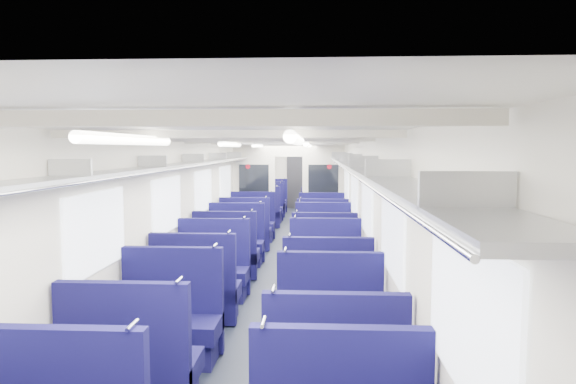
% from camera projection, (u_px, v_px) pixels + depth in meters
% --- Properties ---
extents(floor, '(2.80, 18.00, 0.01)m').
position_uv_depth(floor, '(281.00, 261.00, 10.03)').
color(floor, black).
rests_on(floor, ground).
extents(ceiling, '(2.80, 18.00, 0.01)m').
position_uv_depth(ceiling, '(280.00, 141.00, 9.83)').
color(ceiling, white).
rests_on(ceiling, wall_left).
extents(wall_left, '(0.02, 18.00, 2.35)m').
position_uv_depth(wall_left, '(209.00, 201.00, 10.01)').
color(wall_left, beige).
rests_on(wall_left, floor).
extents(dado_left, '(0.03, 17.90, 0.70)m').
position_uv_depth(dado_left, '(211.00, 243.00, 10.08)').
color(dado_left, '#14113B').
rests_on(dado_left, floor).
extents(wall_right, '(0.02, 18.00, 2.35)m').
position_uv_depth(wall_right, '(353.00, 202.00, 9.86)').
color(wall_right, beige).
rests_on(wall_right, floor).
extents(dado_right, '(0.03, 17.90, 0.70)m').
position_uv_depth(dado_right, '(352.00, 244.00, 9.93)').
color(dado_right, '#14113B').
rests_on(dado_right, floor).
extents(wall_far, '(2.80, 0.02, 2.35)m').
position_uv_depth(wall_far, '(297.00, 176.00, 18.89)').
color(wall_far, beige).
rests_on(wall_far, floor).
extents(luggage_rack_left, '(0.36, 17.40, 0.18)m').
position_uv_depth(luggage_rack_left, '(218.00, 160.00, 9.93)').
color(luggage_rack_left, '#B2B5BA').
rests_on(luggage_rack_left, wall_left).
extents(luggage_rack_right, '(0.36, 17.40, 0.18)m').
position_uv_depth(luggage_rack_right, '(343.00, 160.00, 9.80)').
color(luggage_rack_right, '#B2B5BA').
rests_on(luggage_rack_right, wall_right).
extents(windows, '(2.78, 15.60, 0.75)m').
position_uv_depth(windows, '(279.00, 191.00, 9.46)').
color(windows, white).
rests_on(windows, wall_left).
extents(ceiling_fittings, '(2.70, 16.06, 0.11)m').
position_uv_depth(ceiling_fittings, '(279.00, 144.00, 9.58)').
color(ceiling_fittings, silver).
rests_on(ceiling_fittings, ceiling).
extents(end_door, '(0.75, 0.06, 2.00)m').
position_uv_depth(end_door, '(297.00, 181.00, 18.84)').
color(end_door, black).
rests_on(end_door, floor).
extents(bulkhead, '(2.80, 0.10, 2.35)m').
position_uv_depth(bulkhead, '(289.00, 187.00, 12.91)').
color(bulkhead, silver).
rests_on(bulkhead, floor).
extents(seat_4, '(1.07, 0.59, 1.20)m').
position_uv_depth(seat_4, '(131.00, 372.00, 4.19)').
color(seat_4, '#110E47').
rests_on(seat_4, floor).
extents(seat_6, '(1.07, 0.59, 1.20)m').
position_uv_depth(seat_6, '(170.00, 325.00, 5.31)').
color(seat_6, '#110E47').
rests_on(seat_6, floor).
extents(seat_7, '(1.07, 0.59, 1.20)m').
position_uv_depth(seat_7, '(330.00, 334.00, 5.06)').
color(seat_7, '#110E47').
rests_on(seat_7, floor).
extents(seat_8, '(1.07, 0.59, 1.20)m').
position_uv_depth(seat_8, '(196.00, 293.00, 6.48)').
color(seat_8, '#110E47').
rests_on(seat_8, floor).
extents(seat_9, '(1.07, 0.59, 1.20)m').
position_uv_depth(seat_9, '(327.00, 300.00, 6.20)').
color(seat_9, '#110E47').
rests_on(seat_9, floor).
extents(seat_10, '(1.07, 0.59, 1.20)m').
position_uv_depth(seat_10, '(213.00, 273.00, 7.52)').
color(seat_10, '#110E47').
rests_on(seat_10, floor).
extents(seat_11, '(1.07, 0.59, 1.20)m').
position_uv_depth(seat_11, '(325.00, 273.00, 7.56)').
color(seat_11, '#110E47').
rests_on(seat_11, floor).
extents(seat_12, '(1.07, 0.59, 1.20)m').
position_uv_depth(seat_12, '(226.00, 257.00, 8.68)').
color(seat_12, '#110E47').
rests_on(seat_12, floor).
extents(seat_13, '(1.07, 0.59, 1.20)m').
position_uv_depth(seat_13, '(324.00, 259.00, 8.51)').
color(seat_13, '#110E47').
rests_on(seat_13, floor).
extents(seat_14, '(1.07, 0.59, 1.20)m').
position_uv_depth(seat_14, '(236.00, 245.00, 9.72)').
color(seat_14, '#110E47').
rests_on(seat_14, floor).
extents(seat_15, '(1.07, 0.59, 1.20)m').
position_uv_depth(seat_15, '(323.00, 244.00, 9.79)').
color(seat_15, '#110E47').
rests_on(seat_15, floor).
extents(seat_16, '(1.07, 0.59, 1.20)m').
position_uv_depth(seat_16, '(246.00, 233.00, 11.06)').
color(seat_16, '#110E47').
rests_on(seat_16, floor).
extents(seat_17, '(1.07, 0.59, 1.20)m').
position_uv_depth(seat_17, '(322.00, 236.00, 10.77)').
color(seat_17, '#110E47').
rests_on(seat_17, floor).
extents(seat_18, '(1.07, 0.59, 1.20)m').
position_uv_depth(seat_18, '(252.00, 225.00, 12.22)').
color(seat_18, '#110E47').
rests_on(seat_18, floor).
extents(seat_19, '(1.07, 0.59, 1.20)m').
position_uv_depth(seat_19, '(322.00, 227.00, 11.98)').
color(seat_19, '#110E47').
rests_on(seat_19, floor).
extents(seat_20, '(1.07, 0.59, 1.20)m').
position_uv_depth(seat_20, '(261.00, 214.00, 14.24)').
color(seat_20, '#110E47').
rests_on(seat_20, floor).
extents(seat_21, '(1.07, 0.59, 1.20)m').
position_uv_depth(seat_21, '(321.00, 216.00, 13.99)').
color(seat_21, '#110E47').
rests_on(seat_21, floor).
extents(seat_22, '(1.07, 0.59, 1.20)m').
position_uv_depth(seat_22, '(265.00, 210.00, 15.37)').
color(seat_22, '#110E47').
rests_on(seat_22, floor).
extents(seat_23, '(1.07, 0.59, 1.20)m').
position_uv_depth(seat_23, '(320.00, 211.00, 15.12)').
color(seat_23, '#110E47').
rests_on(seat_23, floor).
extents(seat_24, '(1.07, 0.59, 1.20)m').
position_uv_depth(seat_24, '(268.00, 206.00, 16.39)').
color(seat_24, '#110E47').
rests_on(seat_24, floor).
extents(seat_25, '(1.07, 0.59, 1.20)m').
position_uv_depth(seat_25, '(320.00, 206.00, 16.35)').
color(seat_25, '#110E47').
rests_on(seat_25, floor).
extents(seat_26, '(1.07, 0.59, 1.20)m').
position_uv_depth(seat_26, '(271.00, 202.00, 17.47)').
color(seat_26, '#110E47').
rests_on(seat_26, floor).
extents(seat_27, '(1.07, 0.59, 1.20)m').
position_uv_depth(seat_27, '(320.00, 203.00, 17.39)').
color(seat_27, '#110E47').
rests_on(seat_27, floor).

